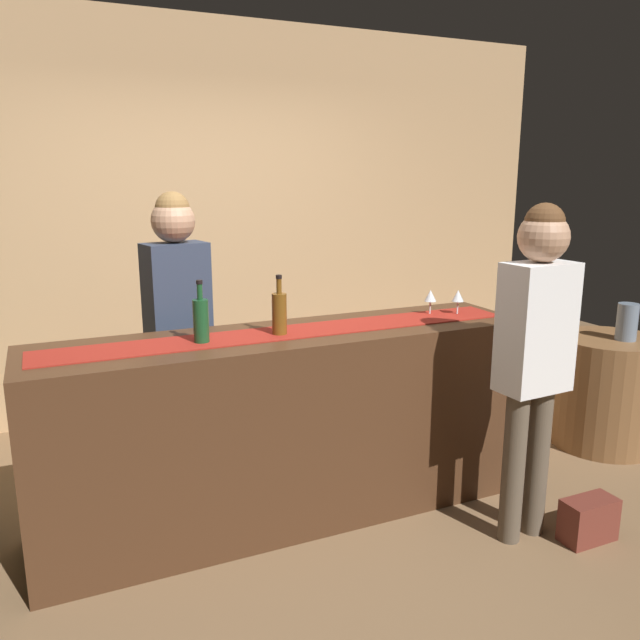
{
  "coord_description": "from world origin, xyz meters",
  "views": [
    {
      "loc": [
        -1.12,
        -2.89,
        1.78
      ],
      "look_at": [
        0.17,
        0.0,
        1.05
      ],
      "focal_mm": 35.43,
      "sensor_mm": 36.0,
      "label": 1
    }
  ],
  "objects_px": {
    "round_side_table": "(606,391)",
    "handbag": "(588,520)",
    "wine_bottle_amber": "(279,313)",
    "bartender": "(178,309)",
    "wine_glass_near_customer": "(458,297)",
    "customer_sipping": "(535,340)",
    "vase_on_side_table": "(627,322)",
    "wine_bottle_green": "(201,320)",
    "wine_glass_mid_counter": "(430,296)"
  },
  "relations": [
    {
      "from": "round_side_table",
      "to": "handbag",
      "type": "height_order",
      "value": "round_side_table"
    },
    {
      "from": "wine_bottle_amber",
      "to": "bartender",
      "type": "xyz_separation_m",
      "value": [
        -0.38,
        0.6,
        -0.07
      ]
    },
    {
      "from": "wine_glass_near_customer",
      "to": "customer_sipping",
      "type": "relative_size",
      "value": 0.09
    },
    {
      "from": "round_side_table",
      "to": "vase_on_side_table",
      "type": "distance_m",
      "value": 0.5
    },
    {
      "from": "wine_bottle_green",
      "to": "wine_glass_mid_counter",
      "type": "bearing_deg",
      "value": 3.6
    },
    {
      "from": "wine_bottle_amber",
      "to": "wine_glass_mid_counter",
      "type": "distance_m",
      "value": 0.95
    },
    {
      "from": "wine_bottle_green",
      "to": "vase_on_side_table",
      "type": "distance_m",
      "value": 2.77
    },
    {
      "from": "handbag",
      "to": "wine_glass_mid_counter",
      "type": "bearing_deg",
      "value": 111.86
    },
    {
      "from": "wine_bottle_amber",
      "to": "wine_glass_mid_counter",
      "type": "height_order",
      "value": "wine_bottle_amber"
    },
    {
      "from": "wine_glass_mid_counter",
      "to": "bartender",
      "type": "height_order",
      "value": "bartender"
    },
    {
      "from": "wine_bottle_amber",
      "to": "handbag",
      "type": "relative_size",
      "value": 1.08
    },
    {
      "from": "wine_bottle_green",
      "to": "wine_glass_mid_counter",
      "type": "height_order",
      "value": "wine_bottle_green"
    },
    {
      "from": "vase_on_side_table",
      "to": "handbag",
      "type": "height_order",
      "value": "vase_on_side_table"
    },
    {
      "from": "wine_glass_near_customer",
      "to": "wine_bottle_amber",
      "type": "bearing_deg",
      "value": -179.0
    },
    {
      "from": "wine_bottle_amber",
      "to": "handbag",
      "type": "distance_m",
      "value": 1.85
    },
    {
      "from": "bartender",
      "to": "round_side_table",
      "type": "xyz_separation_m",
      "value": [
        2.71,
        -0.59,
        -0.68
      ]
    },
    {
      "from": "wine_glass_near_customer",
      "to": "customer_sipping",
      "type": "bearing_deg",
      "value": -94.04
    },
    {
      "from": "customer_sipping",
      "to": "handbag",
      "type": "distance_m",
      "value": 0.97
    },
    {
      "from": "bartender",
      "to": "customer_sipping",
      "type": "distance_m",
      "value": 1.9
    },
    {
      "from": "wine_bottle_amber",
      "to": "wine_bottle_green",
      "type": "xyz_separation_m",
      "value": [
        -0.39,
        0.01,
        0.0
      ]
    },
    {
      "from": "wine_bottle_green",
      "to": "round_side_table",
      "type": "distance_m",
      "value": 2.82
    },
    {
      "from": "bartender",
      "to": "wine_glass_mid_counter",
      "type": "bearing_deg",
      "value": 147.63
    },
    {
      "from": "wine_bottle_amber",
      "to": "bartender",
      "type": "distance_m",
      "value": 0.72
    },
    {
      "from": "wine_bottle_green",
      "to": "round_side_table",
      "type": "relative_size",
      "value": 0.41
    },
    {
      "from": "wine_bottle_amber",
      "to": "customer_sipping",
      "type": "xyz_separation_m",
      "value": [
        1.04,
        -0.65,
        -0.09
      ]
    },
    {
      "from": "handbag",
      "to": "bartender",
      "type": "bearing_deg",
      "value": 139.88
    },
    {
      "from": "wine_glass_mid_counter",
      "to": "handbag",
      "type": "xyz_separation_m",
      "value": [
        0.37,
        -0.92,
        -1.0
      ]
    },
    {
      "from": "wine_bottle_green",
      "to": "bartender",
      "type": "xyz_separation_m",
      "value": [
        0.01,
        0.6,
        -0.07
      ]
    },
    {
      "from": "wine_glass_near_customer",
      "to": "wine_glass_mid_counter",
      "type": "height_order",
      "value": "same"
    },
    {
      "from": "wine_glass_mid_counter",
      "to": "round_side_table",
      "type": "bearing_deg",
      "value": -3.34
    },
    {
      "from": "vase_on_side_table",
      "to": "wine_glass_mid_counter",
      "type": "bearing_deg",
      "value": 173.77
    },
    {
      "from": "vase_on_side_table",
      "to": "round_side_table",
      "type": "bearing_deg",
      "value": 114.56
    },
    {
      "from": "round_side_table",
      "to": "vase_on_side_table",
      "type": "xyz_separation_m",
      "value": [
        0.03,
        -0.07,
        0.49
      ]
    },
    {
      "from": "wine_glass_near_customer",
      "to": "wine_glass_mid_counter",
      "type": "relative_size",
      "value": 1.0
    },
    {
      "from": "wine_bottle_amber",
      "to": "handbag",
      "type": "height_order",
      "value": "wine_bottle_amber"
    },
    {
      "from": "vase_on_side_table",
      "to": "handbag",
      "type": "bearing_deg",
      "value": -143.91
    },
    {
      "from": "wine_glass_near_customer",
      "to": "round_side_table",
      "type": "bearing_deg",
      "value": -0.46
    },
    {
      "from": "wine_glass_near_customer",
      "to": "bartender",
      "type": "height_order",
      "value": "bartender"
    },
    {
      "from": "wine_glass_near_customer",
      "to": "vase_on_side_table",
      "type": "relative_size",
      "value": 0.6
    },
    {
      "from": "wine_glass_mid_counter",
      "to": "wine_bottle_green",
      "type": "bearing_deg",
      "value": -176.4
    },
    {
      "from": "vase_on_side_table",
      "to": "wine_glass_near_customer",
      "type": "bearing_deg",
      "value": 176.22
    },
    {
      "from": "wine_bottle_green",
      "to": "vase_on_side_table",
      "type": "xyz_separation_m",
      "value": [
        2.75,
        -0.07,
        -0.26
      ]
    },
    {
      "from": "wine_glass_near_customer",
      "to": "round_side_table",
      "type": "distance_m",
      "value": 1.44
    },
    {
      "from": "wine_bottle_amber",
      "to": "wine_glass_near_customer",
      "type": "relative_size",
      "value": 2.1
    },
    {
      "from": "customer_sipping",
      "to": "wine_glass_near_customer",
      "type": "bearing_deg",
      "value": 82.49
    },
    {
      "from": "wine_glass_mid_counter",
      "to": "customer_sipping",
      "type": "bearing_deg",
      "value": -82.81
    },
    {
      "from": "bartender",
      "to": "customer_sipping",
      "type": "xyz_separation_m",
      "value": [
        1.42,
        -1.26,
        -0.03
      ]
    },
    {
      "from": "wine_bottle_amber",
      "to": "wine_glass_mid_counter",
      "type": "xyz_separation_m",
      "value": [
        0.95,
        0.09,
        -0.01
      ]
    },
    {
      "from": "wine_glass_mid_counter",
      "to": "vase_on_side_table",
      "type": "distance_m",
      "value": 1.44
    },
    {
      "from": "wine_glass_mid_counter",
      "to": "round_side_table",
      "type": "relative_size",
      "value": 0.19
    }
  ]
}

